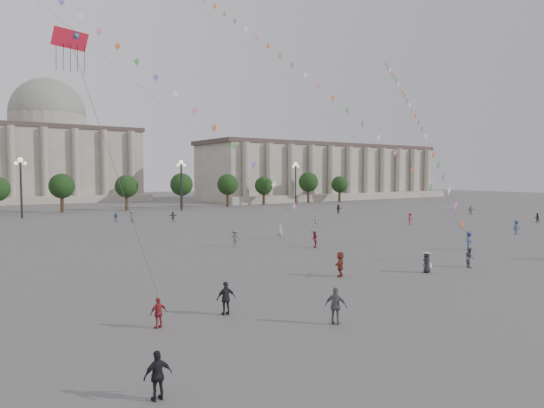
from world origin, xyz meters
TOP-DOWN VIEW (x-y plane):
  - ground at (0.00, 0.00)m, footprint 360.00×360.00m
  - hall_east at (75.00, 93.89)m, footprint 84.00×26.22m
  - hall_central at (0.00, 129.22)m, footprint 48.30×34.30m
  - tree_row at (0.00, 78.00)m, footprint 137.12×5.12m
  - lamp_post_mid_west at (-15.00, 70.00)m, footprint 2.00×0.90m
  - lamp_post_mid_east at (15.00, 70.00)m, footprint 2.00×0.90m
  - lamp_post_far_east at (45.00, 70.00)m, footprint 2.00×0.90m
  - person_crowd_0 at (-3.22, 55.04)m, footprint 0.90×0.44m
  - person_crowd_4 at (-1.28, 52.69)m, footprint 1.71×1.43m
  - person_crowd_6 at (-1.08, 20.05)m, footprint 1.38×1.22m
  - person_crowd_7 at (19.14, 31.07)m, footprint 1.63×1.14m
  - person_crowd_8 at (32.63, 24.74)m, footprint 1.29×0.90m
  - person_crowd_9 at (37.90, 46.75)m, footprint 1.73×0.95m
  - person_crowd_12 at (4.56, 49.83)m, footprint 1.44×1.48m
  - person_crowd_13 at (6.55, 22.56)m, footprint 0.81×0.77m
  - person_crowd_14 at (33.97, 8.91)m, footprint 1.29×0.86m
  - person_crowd_15 at (51.18, 15.02)m, footprint 0.96×0.96m
  - person_crowd_18 at (57.05, 30.45)m, footprint 1.67×1.07m
  - tourist_0 at (-17.86, -1.25)m, footprint 0.94×0.46m
  - tourist_1 at (-13.94, -1.15)m, footprint 1.12×0.55m
  - tourist_2 at (-1.99, 2.73)m, footprint 1.69×1.54m
  - tourist_3 at (-10.14, -5.84)m, footprint 1.03×1.20m
  - tourist_4 at (-20.77, -8.67)m, footprint 1.02×0.43m
  - kite_flyer_0 at (5.62, 15.01)m, footprint 1.03×1.07m
  - kite_flyer_1 at (17.57, 4.82)m, footprint 1.39×1.06m
  - kite_flyer_2 at (9.29, -0.68)m, footprint 0.98×1.03m
  - hat_person at (4.59, -0.06)m, footprint 0.89×0.65m
  - dragon_kite at (-19.92, 6.95)m, footprint 2.25×4.75m
  - kite_train_west at (-13.26, 32.43)m, footprint 35.48×32.30m
  - kite_train_mid at (9.58, 33.62)m, footprint 15.68×54.02m
  - kite_train_east at (30.88, 24.00)m, footprint 40.87×46.09m

SIDE VIEW (x-z plane):
  - ground at x=0.00m, z-range 0.00..0.00m
  - person_crowd_0 at x=-3.22m, z-range 0.00..1.48m
  - tourist_0 at x=-17.86m, z-range 0.00..1.55m
  - person_crowd_15 at x=51.18m, z-range 0.00..1.57m
  - kite_flyer_2 at x=9.29m, z-range 0.00..1.67m
  - person_crowd_12 at x=4.56m, z-range 0.00..1.69m
  - person_crowd_7 at x=19.14m, z-range 0.00..1.70m
  - person_crowd_18 at x=57.05m, z-range 0.00..1.72m
  - tourist_4 at x=-20.77m, z-range 0.00..1.73m
  - kite_flyer_0 at x=5.62m, z-range 0.00..1.73m
  - hat_person at x=4.59m, z-range 0.03..1.72m
  - person_crowd_9 at x=37.90m, z-range 0.00..1.78m
  - person_crowd_8 at x=32.63m, z-range 0.00..1.83m
  - person_crowd_4 at x=-1.28m, z-range 0.00..1.84m
  - tourist_1 at x=-13.94m, z-range 0.00..1.84m
  - person_crowd_6 at x=-1.08m, z-range 0.00..1.85m
  - person_crowd_14 at x=33.97m, z-range 0.00..1.85m
  - person_crowd_13 at x=6.55m, z-range 0.00..1.86m
  - tourist_2 at x=-1.99m, z-range 0.00..1.87m
  - kite_flyer_1 at x=17.57m, z-range 0.00..1.90m
  - tourist_3 at x=-10.14m, z-range 0.00..1.93m
  - tree_row at x=0.00m, z-range 1.39..9.39m
  - lamp_post_mid_west at x=-15.00m, z-range 2.03..12.68m
  - lamp_post_mid_east at x=15.00m, z-range 2.03..12.68m
  - lamp_post_far_east at x=45.00m, z-range 2.03..12.68m
  - hall_east at x=75.00m, z-range -0.17..17.03m
  - hall_central at x=0.00m, z-range -3.52..31.98m
  - dragon_kite at x=-19.92m, z-range 6.70..23.24m
  - kite_train_east at x=30.88m, z-range -17.14..52.67m
  - kite_train_west at x=-13.26m, z-range -7.80..56.31m
  - kite_train_mid at x=9.58m, z-range -10.26..63.01m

